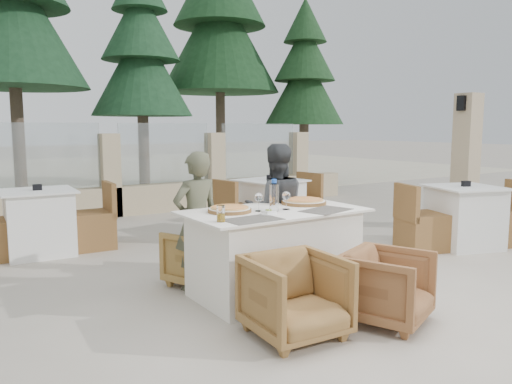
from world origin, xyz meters
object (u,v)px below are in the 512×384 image
beer_glass_left (221,214)px  diner_left (196,221)px  water_bottle (274,195)px  diner_right (275,210)px  pizza_left (230,209)px  bg_table_c (464,217)px  wine_glass_centre (259,201)px  dining_table (274,252)px  armchair_far_right (264,241)px  beer_glass_right (274,196)px  wine_glass_near (286,199)px  pizza_right (304,201)px  olive_dish (269,212)px  armchair_near_left (295,296)px  armchair_near_right (387,287)px  bg_table_b (270,207)px  bg_table_a (39,222)px  armchair_far_left (202,257)px

beer_glass_left → diner_left: 0.77m
water_bottle → diner_right: bearing=53.5°
pizza_left → bg_table_c: pizza_left is taller
wine_glass_centre → diner_right: 0.71m
dining_table → water_bottle: 0.53m
beer_glass_left → armchair_far_right: 1.41m
beer_glass_right → dining_table: bearing=-124.6°
dining_table → diner_left: diner_left is taller
wine_glass_near → beer_glass_right: size_ratio=1.21×
pizza_right → wine_glass_centre: size_ratio=2.35×
dining_table → water_bottle: water_bottle is taller
olive_dish → armchair_far_right: size_ratio=0.15×
wine_glass_near → armchair_near_left: 1.12m
olive_dish → pizza_left: bearing=128.2°
beer_glass_right → armchair_far_right: beer_glass_right is taller
armchair_near_right → bg_table_c: bearing=0.9°
wine_glass_centre → diner_right: bearing=42.3°
olive_dish → bg_table_b: bearing=54.9°
dining_table → bg_table_c: (3.03, 0.15, 0.00)m
dining_table → wine_glass_centre: wine_glass_centre is taller
bg_table_a → pizza_left: bearing=-63.2°
diner_left → bg_table_a: (-0.99, 2.17, -0.26)m
olive_dish → beer_glass_left: bearing=-171.8°
bg_table_b → pizza_right: bearing=-125.7°
beer_glass_left → diner_left: bearing=78.5°
pizza_left → beer_glass_left: (-0.28, -0.35, 0.04)m
pizza_left → diner_right: (0.74, 0.35, -0.12)m
water_bottle → armchair_far_right: (0.35, 0.68, -0.59)m
beer_glass_right → diner_left: 0.77m
beer_glass_right → diner_left: size_ratio=0.12×
beer_glass_left → bg_table_c: (3.70, 0.38, -0.45)m
pizza_left → armchair_far_left: bearing=94.1°
beer_glass_left → bg_table_c: bearing=5.8°
beer_glass_left → wine_glass_centre: bearing=25.4°
pizza_right → wine_glass_centre: (-0.60, -0.12, 0.06)m
armchair_near_left → diner_right: bearing=63.4°
olive_dish → bg_table_c: size_ratio=0.07×
diner_right → bg_table_a: (-1.87, 2.20, -0.29)m
beer_glass_right → wine_glass_near: bearing=-105.3°
beer_glass_left → bg_table_b: 3.21m
diner_left → diner_right: 0.87m
beer_glass_left → diner_right: (1.02, 0.71, -0.16)m
olive_dish → wine_glass_centre: bearing=86.1°
bg_table_b → armchair_near_left: bearing=-131.0°
pizza_left → armchair_near_left: size_ratio=0.58×
bg_table_c → diner_left: bearing=-167.7°
wine_glass_centre → bg_table_c: (3.19, 0.13, -0.48)m
wine_glass_near → armchair_far_right: wine_glass_near is taller
diner_right → bg_table_b: 2.01m
bg_table_c → armchair_far_left: bearing=-169.3°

